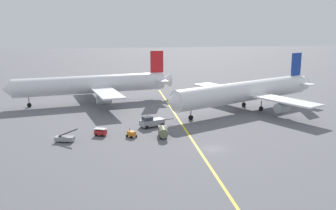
{
  "coord_description": "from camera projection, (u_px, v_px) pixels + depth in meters",
  "views": [
    {
      "loc": [
        -21.65,
        -74.65,
        25.74
      ],
      "look_at": [
        -5.13,
        25.01,
        4.0
      ],
      "focal_mm": 42.54,
      "sensor_mm": 36.0,
      "label": 1
    }
  ],
  "objects": [
    {
      "name": "pushback_tug",
      "position": [
        151.0,
        122.0,
        97.07
      ],
      "size": [
        8.94,
        4.76,
        3.04
      ],
      "color": "gray",
      "rests_on": "ground"
    },
    {
      "name": "gse_fuel_bowser_stubby",
      "position": [
        163.0,
        131.0,
        88.69
      ],
      "size": [
        2.26,
        5.02,
        2.4
      ],
      "color": "#666B4C",
      "rests_on": "ground"
    },
    {
      "name": "airliner_being_pushed",
      "position": [
        246.0,
        92.0,
        114.32
      ],
      "size": [
        51.3,
        42.58,
        15.5
      ],
      "color": "white",
      "rests_on": "ground"
    },
    {
      "name": "gse_belt_loader_portside",
      "position": [
        65.0,
        138.0,
        85.25
      ],
      "size": [
        5.07,
        2.73,
        3.02
      ],
      "color": "gray",
      "rests_on": "ground"
    },
    {
      "name": "gse_baggage_cart_near_cluster",
      "position": [
        101.0,
        132.0,
        89.81
      ],
      "size": [
        3.14,
        2.58,
        1.71
      ],
      "color": "red",
      "rests_on": "ground"
    },
    {
      "name": "ground_plane",
      "position": [
        213.0,
        149.0,
        80.87
      ],
      "size": [
        600.0,
        600.0,
        0.0
      ],
      "primitive_type": "plane",
      "color": "slate"
    },
    {
      "name": "gse_gpu_cart_small",
      "position": [
        131.0,
        134.0,
        88.63
      ],
      "size": [
        2.53,
        2.64,
        1.9
      ],
      "color": "orange",
      "rests_on": "ground"
    },
    {
      "name": "taxiway_stripe",
      "position": [
        189.0,
        136.0,
        90.08
      ],
      "size": [
        3.94,
        119.97,
        0.01
      ],
      "primitive_type": "cube",
      "rotation": [
        0.0,
        0.0,
        -0.03
      ],
      "color": "yellow",
      "rests_on": "ground"
    },
    {
      "name": "airliner_at_gate_left",
      "position": [
        93.0,
        85.0,
        124.77
      ],
      "size": [
        52.44,
        43.5,
        15.77
      ],
      "color": "silver",
      "rests_on": "ground"
    }
  ]
}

